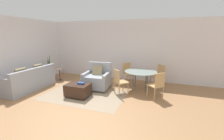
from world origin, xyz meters
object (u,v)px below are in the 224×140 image
tv_remote_primary (76,85)px  potted_plant (50,74)px  armchair (97,79)px  dining_chair_near_left (119,80)px  book_stack (81,83)px  dining_chair_far_left (128,72)px  dining_chair_near_right (157,84)px  side_table (60,72)px  ottoman (78,90)px  couch (29,82)px  dining_table (141,73)px  dining_chair_far_right (159,74)px

tv_remote_primary → potted_plant: (-2.40, 1.48, -0.18)m
armchair → potted_plant: (-2.66, 0.40, -0.10)m
potted_plant → dining_chair_near_left: (3.66, -0.69, 0.25)m
book_stack → dining_chair_near_left: bearing=29.2°
book_stack → dining_chair_far_left: 2.27m
book_stack → potted_plant: (-2.50, 1.34, -0.21)m
tv_remote_primary → armchair: bearing=76.4°
dining_chair_near_right → armchair: bearing=172.6°
dining_chair_near_left → dining_chair_near_right: bearing=0.0°
side_table → ottoman: bearing=-37.2°
couch → dining_chair_far_left: size_ratio=2.23×
couch → tv_remote_primary: bearing=-2.5°
potted_plant → dining_chair_near_left: potted_plant is taller
side_table → dining_chair_near_left: size_ratio=0.60×
potted_plant → book_stack: bearing=-28.3°
dining_chair_far_left → ottoman: bearing=-122.2°
ottoman → dining_chair_near_left: 1.46m
ottoman → side_table: 2.33m
couch → potted_plant: 1.41m
couch → dining_table: couch is taller
tv_remote_primary → dining_chair_near_right: (2.56, 0.79, 0.07)m
dining_chair_near_left → dining_chair_far_right: bearing=45.0°
tv_remote_primary → side_table: size_ratio=0.27×
couch → book_stack: (2.29, 0.05, 0.17)m
couch → dining_chair_near_left: couch is taller
dining_chair_near_left → couch: bearing=-168.6°
side_table → dining_table: size_ratio=0.45×
book_stack → dining_chair_near_right: dining_chair_near_right is taller
book_stack → potted_plant: bearing=151.7°
armchair → dining_chair_near_right: size_ratio=1.13×
armchair → dining_chair_far_left: 1.42m
tv_remote_primary → side_table: 2.38m
potted_plant → dining_chair_far_right: 5.01m
couch → armchair: armchair is taller
side_table → dining_chair_far_right: bearing=7.6°
side_table → dining_chair_far_left: bearing=10.8°
couch → dining_chair_near_left: bearing=11.4°
dining_table → dining_chair_far_left: bearing=135.0°
couch → tv_remote_primary: couch is taller
dining_table → dining_chair_far_left: size_ratio=1.34×
potted_plant → ottoman: bearing=-30.0°
potted_plant → side_table: bearing=1.6°
dining_table → dining_chair_near_right: (0.65, -0.65, -0.15)m
book_stack → dining_table: dining_table is taller
armchair → dining_table: bearing=12.0°
dining_chair_near_right → book_stack: bearing=-165.3°
book_stack → dining_table: 2.24m
dining_chair_near_right → dining_chair_far_right: (0.00, 1.30, 0.00)m
tv_remote_primary → dining_chair_near_right: size_ratio=0.16×
armchair → side_table: (-2.11, 0.41, 0.01)m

